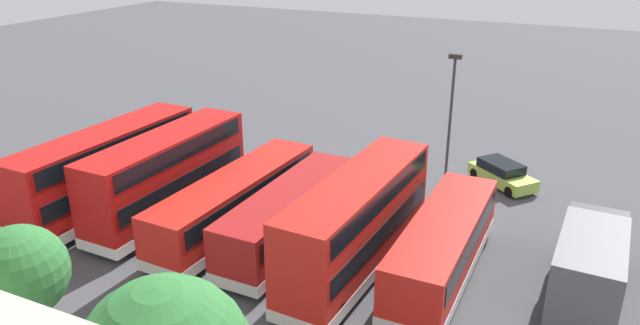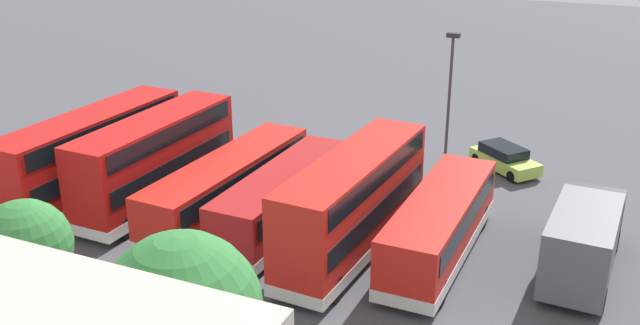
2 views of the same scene
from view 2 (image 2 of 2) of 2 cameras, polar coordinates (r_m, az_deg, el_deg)
ground_plane at (r=42.91m, az=-1.70°, el=0.36°), size 140.00×140.00×0.00m
bus_single_deck_near_end at (r=31.45m, az=9.58°, el=-4.90°), size 2.70×10.36×2.95m
bus_double_decker_second at (r=31.21m, az=2.71°, el=-3.14°), size 3.18×11.18×4.55m
bus_single_deck_third at (r=33.63m, az=-2.82°, el=-2.82°), size 2.82×10.34×2.95m
bus_single_deck_fourth at (r=35.32m, az=-7.35°, el=-1.74°), size 3.18×11.82×2.95m
bus_double_decker_fifth at (r=36.96m, az=-13.02°, el=0.32°), size 2.91×10.63×4.55m
bus_double_decker_sixth at (r=38.47m, az=-17.71°, el=0.68°), size 3.05×11.60×4.55m
bus_single_deck_seventh at (r=41.01m, az=-21.39°, el=0.24°), size 2.81×11.83×2.95m
box_truck_blue at (r=31.64m, az=20.40°, el=-5.70°), size 2.81×7.60×3.20m
car_hatchback_silver at (r=42.24m, az=14.56°, el=0.32°), size 4.45×4.08×1.43m
lamp_post_tall at (r=38.83m, az=10.31°, el=5.20°), size 0.70×0.30×8.22m
waste_bin_yellow at (r=45.09m, az=-9.44°, el=1.77°), size 0.60×0.60×0.95m
tree_midleft at (r=27.63m, az=-22.55°, el=-6.18°), size 3.37×3.37×5.07m
tree_midright at (r=20.47m, az=-11.01°, el=-11.66°), size 4.57×4.57×6.66m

